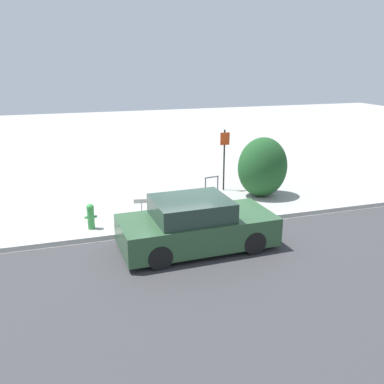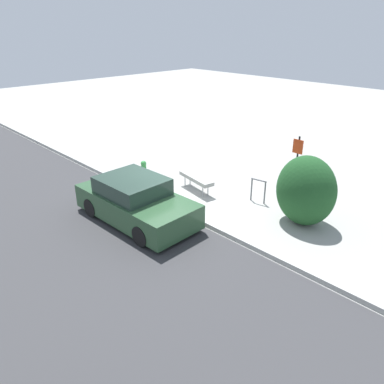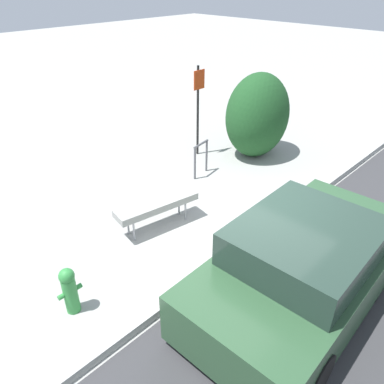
{
  "view_description": "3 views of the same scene",
  "coord_description": "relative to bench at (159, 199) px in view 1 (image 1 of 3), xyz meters",
  "views": [
    {
      "loc": [
        -3.37,
        -11.13,
        4.77
      ],
      "look_at": [
        0.41,
        0.61,
        0.92
      ],
      "focal_mm": 40.0,
      "sensor_mm": 36.0,
      "label": 1
    },
    {
      "loc": [
        8.47,
        -7.23,
        5.59
      ],
      "look_at": [
        0.92,
        0.08,
        0.84
      ],
      "focal_mm": 35.0,
      "sensor_mm": 36.0,
      "label": 2
    },
    {
      "loc": [
        -4.12,
        -2.99,
        4.24
      ],
      "look_at": [
        0.32,
        1.35,
        0.56
      ],
      "focal_mm": 35.0,
      "sensor_mm": 36.0,
      "label": 3
    }
  ],
  "objects": [
    {
      "name": "curb",
      "position": [
        0.39,
        -1.57,
        -0.42
      ],
      "size": [
        60.0,
        0.2,
        0.13
      ],
      "color": "#A8A8A3",
      "rests_on": "ground_plane"
    },
    {
      "name": "bench",
      "position": [
        0.0,
        0.0,
        0.0
      ],
      "size": [
        1.67,
        0.69,
        0.56
      ],
      "rotation": [
        0.0,
        0.0,
        -0.17
      ],
      "color": "#99999E",
      "rests_on": "ground_plane"
    },
    {
      "name": "fire_hydrant",
      "position": [
        -2.21,
        -0.68,
        -0.08
      ],
      "size": [
        0.36,
        0.22,
        0.77
      ],
      "color": "#338C3F",
      "rests_on": "ground_plane"
    },
    {
      "name": "shrub_hedge",
      "position": [
        3.96,
        0.64,
        0.58
      ],
      "size": [
        1.82,
        1.47,
        2.15
      ],
      "color": "#1E4C23",
      "rests_on": "ground_plane"
    },
    {
      "name": "ground_plane",
      "position": [
        0.39,
        -1.57,
        -0.49
      ],
      "size": [
        60.0,
        60.0,
        0.0
      ],
      "primitive_type": "plane",
      "color": "#9E9E99"
    },
    {
      "name": "sign_post",
      "position": [
        2.93,
        1.73,
        0.89
      ],
      "size": [
        0.36,
        0.08,
        2.3
      ],
      "color": "black",
      "rests_on": "ground_plane"
    },
    {
      "name": "bike_rack",
      "position": [
        2.12,
        0.86,
        0.01
      ],
      "size": [
        0.55,
        0.14,
        0.83
      ],
      "rotation": [
        0.0,
        0.0,
        0.17
      ],
      "color": "#515156",
      "rests_on": "ground_plane"
    },
    {
      "name": "road_strip",
      "position": [
        0.39,
        -6.72,
        -0.49
      ],
      "size": [
        60.0,
        10.0,
        0.01
      ],
      "color": "#38383A",
      "rests_on": "ground_plane"
    },
    {
      "name": "parked_car_near",
      "position": [
        0.28,
        -2.88,
        0.14
      ],
      "size": [
        4.06,
        1.96,
        1.37
      ],
      "rotation": [
        0.0,
        0.0,
        0.03
      ],
      "color": "black",
      "rests_on": "ground_plane"
    }
  ]
}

